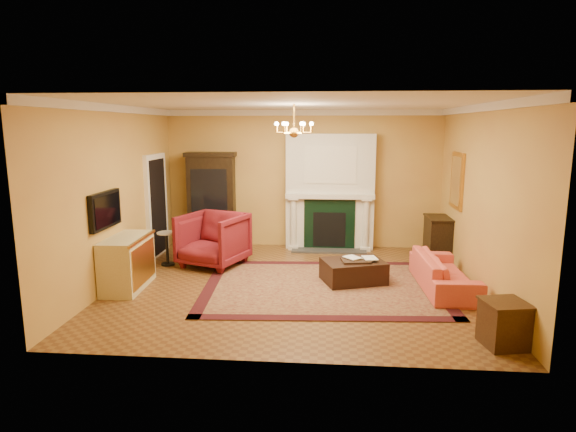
# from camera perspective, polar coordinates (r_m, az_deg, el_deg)

# --- Properties ---
(floor) EXTENTS (6.00, 5.50, 0.02)m
(floor) POSITION_cam_1_polar(r_m,az_deg,el_deg) (8.27, 0.67, -8.18)
(floor) COLOR brown
(floor) RESTS_ON ground
(ceiling) EXTENTS (6.00, 5.50, 0.02)m
(ceiling) POSITION_cam_1_polar(r_m,az_deg,el_deg) (7.84, 0.72, 13.20)
(ceiling) COLOR silver
(ceiling) RESTS_ON wall_back
(wall_back) EXTENTS (6.00, 0.02, 3.00)m
(wall_back) POSITION_cam_1_polar(r_m,az_deg,el_deg) (10.65, 1.77, 4.36)
(wall_back) COLOR gold
(wall_back) RESTS_ON floor
(wall_front) EXTENTS (6.00, 0.02, 3.00)m
(wall_front) POSITION_cam_1_polar(r_m,az_deg,el_deg) (5.21, -1.49, -2.16)
(wall_front) COLOR gold
(wall_front) RESTS_ON floor
(wall_left) EXTENTS (0.02, 5.50, 3.00)m
(wall_left) POSITION_cam_1_polar(r_m,az_deg,el_deg) (8.67, -19.59, 2.34)
(wall_left) COLOR gold
(wall_left) RESTS_ON floor
(wall_right) EXTENTS (0.02, 5.50, 3.00)m
(wall_right) POSITION_cam_1_polar(r_m,az_deg,el_deg) (8.27, 22.00, 1.81)
(wall_right) COLOR gold
(wall_right) RESTS_ON floor
(fireplace) EXTENTS (1.90, 0.70, 2.50)m
(fireplace) POSITION_cam_1_polar(r_m,az_deg,el_deg) (10.49, 4.98, 2.55)
(fireplace) COLOR silver
(fireplace) RESTS_ON wall_back
(crown_molding) EXTENTS (6.00, 5.50, 0.12)m
(crown_molding) POSITION_cam_1_polar(r_m,az_deg,el_deg) (8.79, 1.18, 12.46)
(crown_molding) COLOR silver
(crown_molding) RESTS_ON ceiling
(doorway) EXTENTS (0.08, 1.05, 2.10)m
(doorway) POSITION_cam_1_polar(r_m,az_deg,el_deg) (10.27, -15.28, 1.20)
(doorway) COLOR white
(doorway) RESTS_ON wall_left
(tv_panel) EXTENTS (0.09, 0.95, 0.58)m
(tv_panel) POSITION_cam_1_polar(r_m,az_deg,el_deg) (8.13, -20.83, 0.67)
(tv_panel) COLOR black
(tv_panel) RESTS_ON wall_left
(gilt_mirror) EXTENTS (0.06, 0.76, 1.05)m
(gilt_mirror) POSITION_cam_1_polar(r_m,az_deg,el_deg) (9.58, 19.38, 3.98)
(gilt_mirror) COLOR gold
(gilt_mirror) RESTS_ON wall_right
(chandelier) EXTENTS (0.63, 0.55, 0.53)m
(chandelier) POSITION_cam_1_polar(r_m,az_deg,el_deg) (7.83, 0.71, 10.27)
(chandelier) COLOR gold
(chandelier) RESTS_ON ceiling
(oriental_rug) EXTENTS (4.10, 3.18, 0.02)m
(oriental_rug) POSITION_cam_1_polar(r_m,az_deg,el_deg) (8.18, 4.04, -8.31)
(oriental_rug) COLOR #400D0F
(oriental_rug) RESTS_ON floor
(china_cabinet) EXTENTS (1.03, 0.52, 2.01)m
(china_cabinet) POSITION_cam_1_polar(r_m,az_deg,el_deg) (10.74, -9.01, 1.62)
(china_cabinet) COLOR black
(china_cabinet) RESTS_ON floor
(wingback_armchair) EXTENTS (1.38, 1.34, 1.13)m
(wingback_armchair) POSITION_cam_1_polar(r_m,az_deg,el_deg) (9.34, -8.88, -2.48)
(wingback_armchair) COLOR maroon
(wingback_armchair) RESTS_ON floor
(pedestal_table) EXTENTS (0.36, 0.36, 0.65)m
(pedestal_table) POSITION_cam_1_polar(r_m,az_deg,el_deg) (9.58, -14.14, -3.47)
(pedestal_table) COLOR black
(pedestal_table) RESTS_ON floor
(commode) EXTENTS (0.60, 1.19, 0.87)m
(commode) POSITION_cam_1_polar(r_m,az_deg,el_deg) (8.41, -18.51, -5.27)
(commode) COLOR beige
(commode) RESTS_ON floor
(coral_sofa) EXTENTS (0.62, 1.94, 0.75)m
(coral_sofa) POSITION_cam_1_polar(r_m,az_deg,el_deg) (8.36, 18.02, -5.75)
(coral_sofa) COLOR #CA5540
(coral_sofa) RESTS_ON floor
(end_table) EXTENTS (0.55, 0.55, 0.54)m
(end_table) POSITION_cam_1_polar(r_m,az_deg,el_deg) (6.55, 24.21, -11.69)
(end_table) COLOR #38230F
(end_table) RESTS_ON floor
(console_table) EXTENTS (0.43, 0.75, 0.84)m
(console_table) POSITION_cam_1_polar(r_m,az_deg,el_deg) (10.17, 17.30, -2.60)
(console_table) COLOR black
(console_table) RESTS_ON floor
(leather_ottoman) EXTENTS (1.19, 1.01, 0.37)m
(leather_ottoman) POSITION_cam_1_polar(r_m,az_deg,el_deg) (8.39, 7.74, -6.48)
(leather_ottoman) COLOR black
(leather_ottoman) RESTS_ON oriental_rug
(ottoman_tray) EXTENTS (0.52, 0.43, 0.03)m
(ottoman_tray) POSITION_cam_1_polar(r_m,az_deg,el_deg) (8.28, 8.03, -5.26)
(ottoman_tray) COLOR black
(ottoman_tray) RESTS_ON leather_ottoman
(book_a) EXTENTS (0.18, 0.15, 0.29)m
(book_a) POSITION_cam_1_polar(r_m,az_deg,el_deg) (8.24, 7.12, -4.17)
(book_a) COLOR gray
(book_a) RESTS_ON ottoman_tray
(book_b) EXTENTS (0.22, 0.07, 0.31)m
(book_b) POSITION_cam_1_polar(r_m,az_deg,el_deg) (8.29, 8.96, -4.05)
(book_b) COLOR gray
(book_b) RESTS_ON ottoman_tray
(topiary_left) EXTENTS (0.16, 0.16, 0.42)m
(topiary_left) POSITION_cam_1_polar(r_m,az_deg,el_deg) (10.43, 1.64, 4.03)
(topiary_left) COLOR gray
(topiary_left) RESTS_ON fireplace
(topiary_right) EXTENTS (0.15, 0.15, 0.42)m
(topiary_right) POSITION_cam_1_polar(r_m,az_deg,el_deg) (10.44, 9.07, 3.88)
(topiary_right) COLOR gray
(topiary_right) RESTS_ON fireplace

